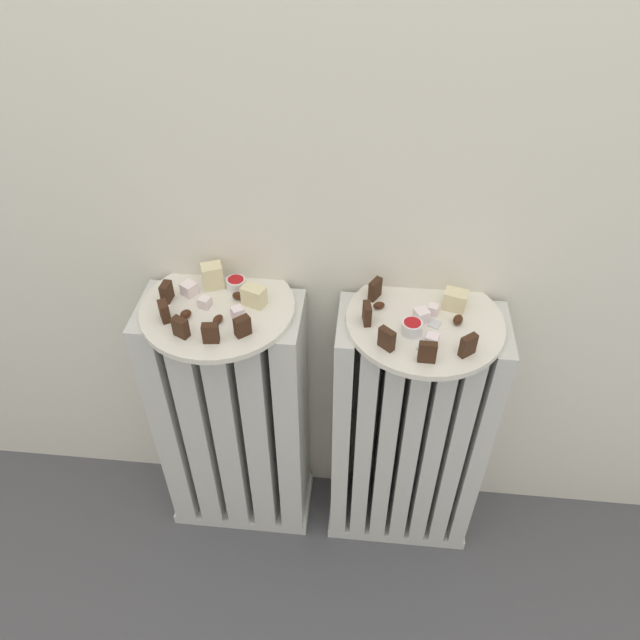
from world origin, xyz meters
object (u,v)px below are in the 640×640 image
radiator_left (235,422)px  plate_right (425,321)px  jam_bowl_left (236,283)px  radiator_right (407,436)px  jam_bowl_right (412,327)px  fork (429,332)px  plate_left (218,308)px

radiator_left → plate_right: plate_right is taller
plate_right → jam_bowl_left: size_ratio=7.83×
radiator_right → jam_bowl_right: (-0.03, -0.04, 0.37)m
radiator_left → fork: 0.54m
plate_right → jam_bowl_left: jam_bowl_left is taller
plate_right → jam_bowl_left: (-0.37, 0.06, 0.02)m
jam_bowl_left → jam_bowl_right: 0.36m
plate_right → jam_bowl_right: 0.05m
radiator_right → fork: 0.36m
fork → jam_bowl_left: bearing=165.9°
plate_left → fork: (0.41, -0.04, 0.01)m
plate_left → jam_bowl_left: bearing=66.1°
radiator_right → fork: bearing=-80.5°
radiator_left → jam_bowl_right: (0.37, -0.04, 0.37)m
radiator_right → plate_left: bearing=180.0°
jam_bowl_right → fork: (0.03, 0.00, -0.01)m
radiator_right → jam_bowl_left: 0.53m
radiator_left → jam_bowl_left: (0.03, 0.06, 0.37)m
jam_bowl_left → radiator_left: bearing=-113.9°
jam_bowl_left → fork: 0.39m
radiator_right → plate_right: size_ratio=2.24×
radiator_right → plate_left: (-0.40, 0.00, 0.35)m
plate_right → radiator_left: bearing=180.0°
radiator_left → plate_right: size_ratio=2.24×
radiator_right → jam_bowl_right: jam_bowl_right is taller
plate_left → jam_bowl_left: (0.03, 0.06, 0.02)m
fork → radiator_left: bearing=174.7°
radiator_left → plate_left: (0.00, 0.00, 0.35)m
radiator_left → jam_bowl_left: 0.37m
radiator_left → fork: fork is taller
radiator_left → plate_right: 0.53m
plate_left → plate_right: 0.40m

